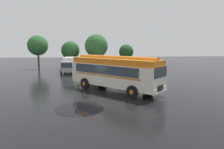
# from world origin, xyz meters

# --- Properties ---
(ground_plane) EXTENTS (120.00, 120.00, 0.00)m
(ground_plane) POSITION_xyz_m (0.00, 0.00, 0.00)
(ground_plane) COLOR black
(vintage_bus) EXTENTS (8.50, 9.18, 3.49)m
(vintage_bus) POSITION_xyz_m (0.72, -0.19, 1.89)
(vintage_bus) COLOR silver
(vintage_bus) RESTS_ON ground
(car_near_left) EXTENTS (2.29, 4.36, 1.66)m
(car_near_left) POSITION_xyz_m (-1.98, 14.35, 0.85)
(car_near_left) COLOR maroon
(car_near_left) RESTS_ON ground
(car_mid_left) EXTENTS (2.12, 4.28, 1.66)m
(car_mid_left) POSITION_xyz_m (0.71, 13.95, 0.85)
(car_mid_left) COLOR silver
(car_mid_left) RESTS_ON ground
(car_mid_right) EXTENTS (2.36, 4.38, 1.66)m
(car_mid_right) POSITION_xyz_m (3.47, 14.41, 0.85)
(car_mid_right) COLOR #144C28
(car_mid_right) RESTS_ON ground
(box_van) EXTENTS (2.60, 5.87, 2.50)m
(box_van) POSITION_xyz_m (-4.61, 14.47, 1.36)
(box_van) COLOR silver
(box_van) RESTS_ON ground
(tree_far_left) EXTENTS (3.83, 3.83, 6.43)m
(tree_far_left) POSITION_xyz_m (-10.90, 20.38, 4.60)
(tree_far_left) COLOR #4C3823
(tree_far_left) RESTS_ON ground
(tree_left_of_centre) EXTENTS (3.54, 3.54, 5.32)m
(tree_left_of_centre) POSITION_xyz_m (-4.73, 20.29, 3.57)
(tree_left_of_centre) COLOR #4C3823
(tree_left_of_centre) RESTS_ON ground
(tree_centre) EXTENTS (4.37, 4.37, 6.61)m
(tree_centre) POSITION_xyz_m (0.31, 18.63, 4.39)
(tree_centre) COLOR #4C3823
(tree_centre) RESTS_ON ground
(tree_right_of_centre) EXTENTS (2.88, 2.88, 4.72)m
(tree_right_of_centre) POSITION_xyz_m (6.13, 19.59, 3.26)
(tree_right_of_centre) COLOR #4C3823
(tree_right_of_centre) RESTS_ON ground
(puddle_patch) EXTENTS (3.52, 3.52, 0.01)m
(puddle_patch) POSITION_xyz_m (-2.63, -5.62, 0.00)
(puddle_patch) COLOR black
(puddle_patch) RESTS_ON ground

